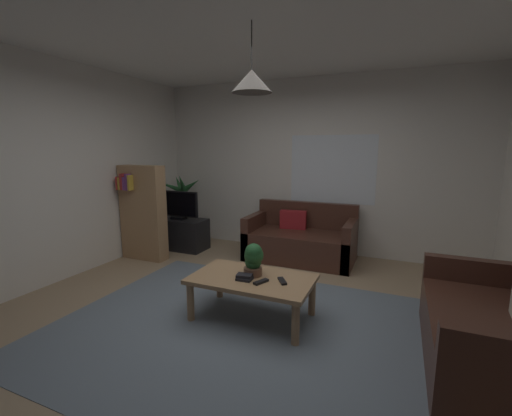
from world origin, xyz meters
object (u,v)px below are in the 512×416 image
remote_on_table_0 (282,281)px  potted_palm_corner (184,213)px  book_on_table_0 (245,279)px  remote_on_table_1 (261,282)px  book_on_table_1 (244,276)px  bookshelf_corner (143,212)px  couch_right_side (495,336)px  tv_stand (180,234)px  tv (178,205)px  couch_under_window (301,241)px  pendant_lamp (252,81)px  potted_plant_on_table (254,258)px  coffee_table (252,283)px

remote_on_table_0 → potted_palm_corner: potted_palm_corner is taller
book_on_table_0 → remote_on_table_1: book_on_table_0 is taller
book_on_table_1 → bookshelf_corner: size_ratio=0.10×
couch_right_side → potted_palm_corner: (-4.22, 2.08, 0.23)m
couch_right_side → remote_on_table_0: bearing=-90.3°
book_on_table_0 → tv_stand: 2.68m
bookshelf_corner → remote_on_table_0: bearing=-22.1°
book_on_table_0 → tv: bearing=139.3°
couch_under_window → pendant_lamp: 2.74m
book_on_table_1 → potted_palm_corner: size_ratio=0.12×
remote_on_table_0 → pendant_lamp: size_ratio=0.27×
remote_on_table_1 → tv: tv is taller
remote_on_table_0 → bookshelf_corner: (-2.54, 1.03, 0.28)m
book_on_table_1 → couch_under_window: bearing=90.6°
book_on_table_1 → remote_on_table_0: 0.36m
potted_plant_on_table → bookshelf_corner: bearing=156.3°
remote_on_table_0 → bookshelf_corner: size_ratio=0.11×
book_on_table_0 → pendant_lamp: 1.79m
couch_under_window → tv: (-1.98, -0.29, 0.46)m
tv → potted_palm_corner: 0.52m
book_on_table_1 → pendant_lamp: size_ratio=0.25×
book_on_table_0 → tv: 2.67m
book_on_table_0 → potted_plant_on_table: (0.03, 0.14, 0.16)m
coffee_table → pendant_lamp: (0.00, 0.00, 1.86)m
couch_under_window → tv: bearing=-171.7°
coffee_table → remote_on_table_0: size_ratio=7.30×
pendant_lamp → book_on_table_1: bearing=-114.7°
tv_stand → potted_palm_corner: (-0.20, 0.40, 0.26)m
coffee_table → tv: bearing=141.3°
remote_on_table_1 → book_on_table_0: bearing=-158.1°
couch_under_window → couch_right_side: 2.81m
couch_right_side → remote_on_table_0: couch_right_side is taller
remote_on_table_0 → book_on_table_1: bearing=159.7°
tv_stand → pendant_lamp: 3.29m
book_on_table_0 → book_on_table_1: (-0.01, 0.01, 0.03)m
remote_on_table_1 → couch_under_window: bearing=119.3°
coffee_table → remote_on_table_0: 0.32m
book_on_table_1 → tv_stand: (-2.01, 1.75, -0.21)m
remote_on_table_1 → bookshelf_corner: bookshelf_corner is taller
coffee_table → tv: tv is taller
remote_on_table_1 → tv: size_ratio=0.22×
remote_on_table_0 → tv_stand: (-2.35, 1.66, -0.18)m
book_on_table_1 → tv_stand: tv_stand is taller
couch_under_window → tv_stand: 2.00m
remote_on_table_1 → bookshelf_corner: size_ratio=0.11×
book_on_table_0 → tv_stand: (-2.01, 1.75, -0.18)m
couch_right_side → potted_plant_on_table: couch_right_side is taller
coffee_table → tv_stand: tv_stand is taller
potted_plant_on_table → tv_stand: potted_plant_on_table is taller
remote_on_table_0 → potted_plant_on_table: size_ratio=0.50×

